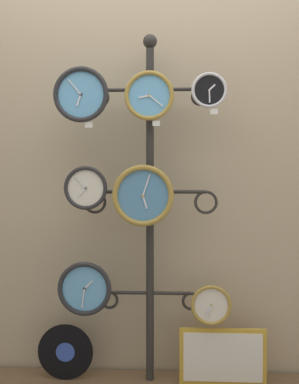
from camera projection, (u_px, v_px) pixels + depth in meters
shop_wall at (151, 142)px, 2.63m from camera, size 4.40×0.04×2.80m
display_stand at (150, 265)px, 2.49m from camera, size 0.75×0.40×1.97m
clock_top_left at (81, 95)px, 2.38m from camera, size 0.30×0.04×0.30m
clock_top_center at (149, 96)px, 2.39m from camera, size 0.27×0.04×0.27m
clock_top_right at (209, 90)px, 2.35m from camera, size 0.19×0.04×0.19m
clock_middle_left at (86, 188)px, 2.42m from camera, size 0.24×0.04×0.24m
clock_middle_center at (143, 196)px, 2.37m from camera, size 0.33×0.04×0.33m
clock_bottom_left at (85, 289)px, 2.42m from camera, size 0.29×0.04×0.29m
clock_bottom_right at (211, 305)px, 2.40m from camera, size 0.22×0.04×0.22m
vinyl_record at (65, 352)px, 2.50m from camera, size 0.31×0.01×0.31m
picture_frame at (223, 357)px, 2.43m from camera, size 0.47×0.02×0.31m
price_tag_upper at (89, 125)px, 2.38m from camera, size 0.04×0.00×0.03m
price_tag_mid at (156, 123)px, 2.39m from camera, size 0.04×0.00×0.03m
price_tag_lower at (214, 111)px, 2.35m from camera, size 0.04×0.00×0.03m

